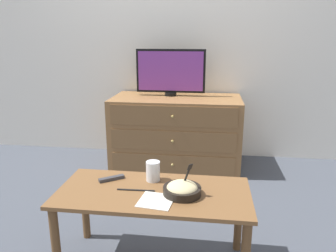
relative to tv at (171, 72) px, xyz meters
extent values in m
plane|color=#474C56|center=(-0.08, 0.24, -0.88)|extent=(12.00, 12.00, 0.00)
cube|color=white|center=(-0.08, 0.26, 0.42)|extent=(12.00, 0.05, 2.60)
cube|color=olive|center=(0.06, -0.08, -0.55)|extent=(1.18, 0.58, 0.65)
cube|color=brown|center=(0.06, -0.38, -0.77)|extent=(1.09, 0.01, 0.17)
sphere|color=tan|center=(0.06, -0.38, -0.77)|extent=(0.02, 0.02, 0.02)
cube|color=brown|center=(0.06, -0.38, -0.55)|extent=(1.09, 0.01, 0.17)
sphere|color=tan|center=(0.06, -0.38, -0.55)|extent=(0.02, 0.02, 0.02)
cube|color=brown|center=(0.06, -0.38, -0.33)|extent=(1.09, 0.01, 0.17)
sphere|color=tan|center=(0.06, -0.38, -0.33)|extent=(0.02, 0.02, 0.02)
cylinder|color=black|center=(0.00, 0.00, -0.21)|extent=(0.11, 0.11, 0.03)
cube|color=black|center=(0.00, 0.00, 0.01)|extent=(0.64, 0.04, 0.40)
cube|color=#7A3893|center=(0.00, -0.02, 0.01)|extent=(0.60, 0.01, 0.36)
cube|color=brown|center=(0.10, -1.54, -0.45)|extent=(0.98, 0.46, 0.02)
cylinder|color=brown|center=(-0.35, -1.73, -0.67)|extent=(0.04, 0.04, 0.42)
cylinder|color=brown|center=(-0.35, -1.34, -0.67)|extent=(0.04, 0.04, 0.42)
cylinder|color=brown|center=(0.56, -1.34, -0.67)|extent=(0.04, 0.04, 0.42)
cylinder|color=black|center=(0.25, -1.55, -0.42)|extent=(0.19, 0.19, 0.04)
ellipsoid|color=beige|center=(0.25, -1.55, -0.41)|extent=(0.16, 0.16, 0.07)
cube|color=black|center=(0.27, -1.54, -0.36)|extent=(0.05, 0.06, 0.13)
cube|color=black|center=(0.29, -1.56, -0.29)|extent=(0.03, 0.03, 0.03)
cylinder|color=beige|center=(0.08, -1.41, -0.41)|extent=(0.07, 0.07, 0.07)
cylinder|color=white|center=(0.08, -1.41, -0.39)|extent=(0.08, 0.08, 0.11)
cube|color=silver|center=(0.13, -1.64, -0.44)|extent=(0.18, 0.18, 0.00)
cube|color=black|center=(0.01, -1.54, -0.44)|extent=(0.20, 0.02, 0.01)
cube|color=#38383D|center=(-0.15, -1.44, -0.44)|extent=(0.13, 0.10, 0.02)
camera|label=1|loc=(0.37, -3.04, 0.32)|focal=35.00mm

